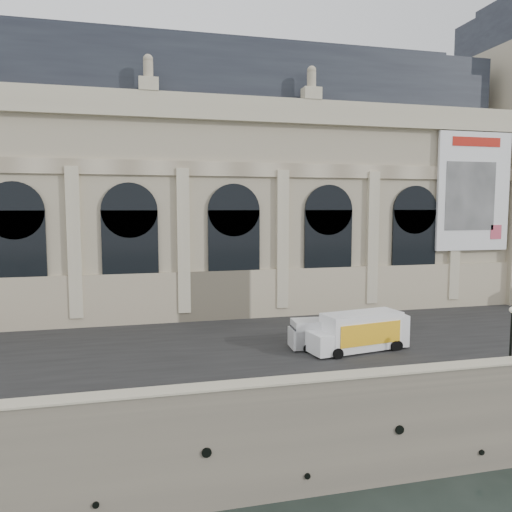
# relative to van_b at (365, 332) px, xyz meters

# --- Properties ---
(ground) EXTENTS (260.00, 260.00, 0.00)m
(ground) POSITION_rel_van_b_xyz_m (-4.09, -9.15, -7.39)
(ground) COLOR black
(ground) RESTS_ON ground
(quay) EXTENTS (160.00, 70.00, 6.00)m
(quay) POSITION_rel_van_b_xyz_m (-4.09, 25.85, -4.39)
(quay) COLOR gray
(quay) RESTS_ON ground
(street) EXTENTS (160.00, 24.00, 0.06)m
(street) POSITION_rel_van_b_xyz_m (-4.09, 4.85, -1.36)
(street) COLOR #2D2D2D
(street) RESTS_ON quay
(parapet) EXTENTS (160.00, 1.40, 1.21)m
(parapet) POSITION_rel_van_b_xyz_m (-4.09, -8.55, -0.77)
(parapet) COLOR gray
(parapet) RESTS_ON quay
(museum) EXTENTS (69.00, 18.70, 29.10)m
(museum) POSITION_rel_van_b_xyz_m (-10.07, 21.71, 12.33)
(museum) COLOR #B4A88A
(museum) RESTS_ON quay
(van_b) EXTENTS (6.11, 2.56, 2.72)m
(van_b) POSITION_rel_van_b_xyz_m (0.00, 0.00, 0.00)
(van_b) COLOR white
(van_b) RESTS_ON quay
(van_c) EXTENTS (5.47, 2.50, 2.38)m
(van_c) POSITION_rel_van_b_xyz_m (-3.46, 0.88, -0.17)
(van_c) COLOR silver
(van_c) RESTS_ON quay
(box_truck) EXTENTS (7.86, 3.68, 3.05)m
(box_truck) POSITION_rel_van_b_xyz_m (-0.93, -0.52, 0.14)
(box_truck) COLOR white
(box_truck) RESTS_ON quay
(lamp_right) EXTENTS (0.45, 0.45, 4.38)m
(lamp_right) POSITION_rel_van_b_xyz_m (7.82, -6.82, 0.79)
(lamp_right) COLOR black
(lamp_right) RESTS_ON quay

